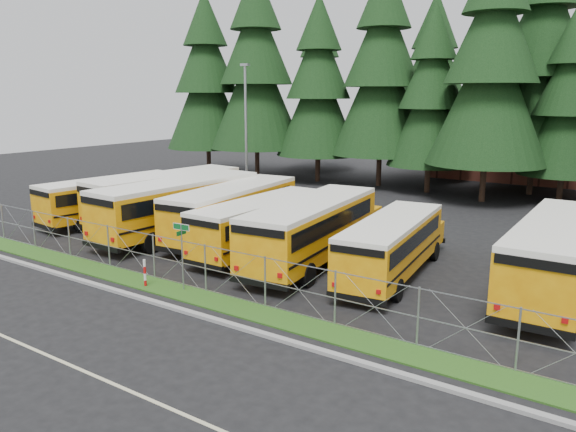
# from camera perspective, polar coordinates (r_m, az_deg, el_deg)

# --- Properties ---
(ground) EXTENTS (120.00, 120.00, 0.00)m
(ground) POSITION_cam_1_polar(r_m,az_deg,el_deg) (23.38, -4.82, -7.45)
(ground) COLOR black
(ground) RESTS_ON ground
(curb) EXTENTS (50.00, 0.25, 0.12)m
(curb) POSITION_cam_1_polar(r_m,az_deg,el_deg) (21.20, -10.17, -9.56)
(curb) COLOR gray
(curb) RESTS_ON ground
(grass_verge) EXTENTS (50.00, 1.40, 0.06)m
(grass_verge) POSITION_cam_1_polar(r_m,az_deg,el_deg) (22.16, -7.61, -8.57)
(grass_verge) COLOR #234814
(grass_verge) RESTS_ON ground
(road_lane_line) EXTENTS (50.00, 0.12, 0.01)m
(road_lane_line) POSITION_cam_1_polar(r_m,az_deg,el_deg) (18.38, -21.19, -13.97)
(road_lane_line) COLOR beige
(road_lane_line) RESTS_ON ground
(chainlink_fence) EXTENTS (44.00, 0.10, 2.00)m
(chainlink_fence) POSITION_cam_1_polar(r_m,az_deg,el_deg) (22.33, -6.49, -5.74)
(chainlink_fence) COLOR #96999E
(chainlink_fence) RESTS_ON ground
(brick_building) EXTENTS (22.00, 10.00, 6.00)m
(brick_building) POSITION_cam_1_polar(r_m,az_deg,el_deg) (57.78, 26.37, 6.19)
(brick_building) COLOR brown
(brick_building) RESTS_ON ground
(bus_0) EXTENTS (3.65, 10.77, 2.77)m
(bus_0) POSITION_cam_1_polar(r_m,az_deg,el_deg) (36.86, -17.02, 1.61)
(bus_0) COLOR orange
(bus_0) RESTS_ON ground
(bus_1) EXTENTS (3.91, 12.16, 3.13)m
(bus_1) POSITION_cam_1_polar(r_m,az_deg,el_deg) (35.47, -11.77, 1.79)
(bus_1) COLOR orange
(bus_1) RESTS_ON ground
(bus_2) EXTENTS (3.38, 12.34, 3.21)m
(bus_2) POSITION_cam_1_polar(r_m,az_deg,el_deg) (32.12, -10.46, 0.82)
(bus_2) COLOR orange
(bus_2) RESTS_ON ground
(bus_3) EXTENTS (3.83, 11.60, 2.99)m
(bus_3) POSITION_cam_1_polar(r_m,az_deg,el_deg) (31.07, -5.19, 0.38)
(bus_3) COLOR orange
(bus_3) RESTS_ON ground
(bus_4) EXTENTS (2.50, 10.45, 2.74)m
(bus_4) POSITION_cam_1_polar(r_m,az_deg,el_deg) (28.41, -2.28, -0.96)
(bus_4) COLOR orange
(bus_4) RESTS_ON ground
(bus_5) EXTENTS (4.00, 11.85, 3.05)m
(bus_5) POSITION_cam_1_polar(r_m,az_deg,el_deg) (26.60, 2.85, -1.55)
(bus_5) COLOR orange
(bus_5) RESTS_ON ground
(bus_6) EXTENTS (3.56, 10.31, 2.65)m
(bus_6) POSITION_cam_1_polar(r_m,az_deg,el_deg) (25.00, 10.72, -3.13)
(bus_6) COLOR orange
(bus_6) RESTS_ON ground
(bus_east) EXTENTS (3.02, 11.86, 3.09)m
(bus_east) POSITION_cam_1_polar(r_m,az_deg,el_deg) (24.64, 25.70, -3.85)
(bus_east) COLOR orange
(bus_east) RESTS_ON ground
(street_sign) EXTENTS (0.84, 0.55, 2.81)m
(street_sign) POSITION_cam_1_polar(r_m,az_deg,el_deg) (22.98, -10.74, -2.67)
(street_sign) COLOR #96999E
(street_sign) RESTS_ON ground
(striped_bollard) EXTENTS (0.11, 0.11, 1.20)m
(striped_bollard) POSITION_cam_1_polar(r_m,az_deg,el_deg) (24.12, -14.33, -5.67)
(striped_bollard) COLOR #B20C0C
(striped_bollard) RESTS_ON ground
(light_standard) EXTENTS (0.70, 0.35, 10.14)m
(light_standard) POSITION_cam_1_polar(r_m,az_deg,el_deg) (44.34, -4.29, 9.20)
(light_standard) COLOR #96999E
(light_standard) RESTS_ON ground
(conifer_0) EXTENTS (7.98, 7.98, 17.66)m
(conifer_0) POSITION_cam_1_polar(r_m,az_deg,el_deg) (57.02, -8.28, 13.14)
(conifer_0) COLOR black
(conifer_0) RESTS_ON ground
(conifer_1) EXTENTS (8.74, 8.74, 19.33)m
(conifer_1) POSITION_cam_1_polar(r_m,az_deg,el_deg) (53.65, -3.25, 14.20)
(conifer_1) COLOR black
(conifer_1) RESTS_ON ground
(conifer_2) EXTENTS (7.46, 7.46, 16.49)m
(conifer_2) POSITION_cam_1_polar(r_m,az_deg,el_deg) (51.22, 3.11, 12.70)
(conifer_2) COLOR black
(conifer_2) RESTS_ON ground
(conifer_3) EXTENTS (8.46, 8.46, 18.72)m
(conifer_3) POSITION_cam_1_polar(r_m,az_deg,el_deg) (49.31, 9.53, 13.86)
(conifer_3) COLOR black
(conifer_3) RESTS_ON ground
(conifer_4) EXTENTS (6.74, 6.74, 14.91)m
(conifer_4) POSITION_cam_1_polar(r_m,az_deg,el_deg) (46.75, 14.38, 11.41)
(conifer_4) COLOR black
(conifer_4) RESTS_ON ground
(conifer_5) EXTENTS (8.60, 8.60, 19.03)m
(conifer_5) POSITION_cam_1_polar(r_m,az_deg,el_deg) (43.77, 19.95, 13.73)
(conifer_5) COLOR black
(conifer_5) RESTS_ON ground
(conifer_6) EXTENTS (6.38, 6.38, 14.10)m
(conifer_6) POSITION_cam_1_polar(r_m,az_deg,el_deg) (45.48, 26.62, 9.98)
(conifer_6) COLOR black
(conifer_6) RESTS_ON ground
(conifer_10) EXTENTS (7.40, 7.40, 16.35)m
(conifer_10) POSITION_cam_1_polar(r_m,az_deg,el_deg) (59.17, 3.18, 12.58)
(conifer_10) COLOR black
(conifer_10) RESTS_ON ground
(conifer_11) EXTENTS (7.60, 7.60, 16.81)m
(conifer_11) POSITION_cam_1_polar(r_m,az_deg,el_deg) (53.65, 14.46, 12.49)
(conifer_11) COLOR black
(conifer_11) RESTS_ON ground
(conifer_12) EXTENTS (9.12, 9.12, 20.17)m
(conifer_12) POSITION_cam_1_polar(r_m,az_deg,el_deg) (48.43, 24.31, 13.86)
(conifer_12) COLOR black
(conifer_12) RESTS_ON ground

